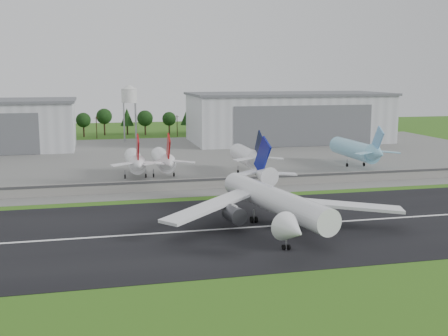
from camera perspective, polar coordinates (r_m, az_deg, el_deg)
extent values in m
plane|color=#245D16|center=(118.40, -0.87, -7.68)|extent=(600.00, 600.00, 0.00)
cube|color=black|center=(127.76, -1.84, -6.35)|extent=(320.00, 60.00, 0.10)
cube|color=white|center=(127.75, -1.84, -6.33)|extent=(220.00, 1.00, 0.02)
cube|color=slate|center=(234.34, -7.18, 0.92)|extent=(320.00, 150.00, 0.10)
cube|color=gray|center=(170.50, -4.84, -1.73)|extent=(240.00, 0.50, 3.50)
cube|color=#38383A|center=(169.97, -4.83, -1.33)|extent=(240.00, 0.12, 0.70)
cube|color=silver|center=(293.66, 6.56, 5.03)|extent=(100.00, 45.00, 24.00)
cube|color=#595B60|center=(292.93, 6.60, 7.49)|extent=(102.00, 47.00, 1.20)
cube|color=#595B60|center=(272.70, 8.16, 4.24)|extent=(70.00, 0.30, 19.68)
cylinder|color=#99999E|center=(293.96, -10.08, 4.56)|extent=(0.50, 0.50, 20.00)
cylinder|color=#99999E|center=(300.31, -9.00, 4.69)|extent=(0.50, 0.50, 20.00)
cylinder|color=silver|center=(296.28, -9.61, 7.23)|extent=(8.00, 8.00, 7.00)
cone|color=silver|center=(296.13, -9.63, 8.14)|extent=(8.40, 8.40, 2.40)
cylinder|color=white|center=(130.29, 5.17, -3.28)|extent=(13.91, 44.31, 5.80)
cone|color=white|center=(106.34, 6.96, -6.28)|extent=(6.82, 6.98, 5.80)
cone|color=white|center=(155.82, 3.89, -0.68)|extent=(7.09, 9.87, 5.51)
cube|color=navy|center=(154.47, 3.93, 1.22)|extent=(2.27, 9.47, 11.13)
cube|color=white|center=(131.40, 11.79, -3.70)|extent=(28.35, 13.55, 2.65)
cylinder|color=#333338|center=(129.11, 9.55, -4.59)|extent=(4.76, 6.11, 3.80)
cube|color=white|center=(155.90, 5.74, -0.55)|extent=(9.33, 4.31, 0.98)
cube|color=white|center=(127.41, -1.43, -3.91)|extent=(25.26, 21.80, 2.65)
cylinder|color=#333338|center=(126.55, 1.08, -4.75)|extent=(4.76, 6.11, 3.80)
cube|color=white|center=(154.79, 2.07, -0.58)|extent=(9.43, 7.14, 0.98)
cube|color=#99999E|center=(127.54, 5.38, -5.65)|extent=(15.42, 31.34, 3.20)
cylinder|color=black|center=(133.96, 3.05, -5.25)|extent=(0.67, 1.55, 1.50)
cylinder|color=white|center=(193.16, -9.07, 0.75)|extent=(5.64, 24.00, 5.64)
cone|color=white|center=(177.73, -8.70, 0.32)|extent=(5.35, 7.00, 5.35)
cube|color=#9D0C11|center=(177.52, -8.75, 1.88)|extent=(0.45, 8.59, 10.02)
cylinder|color=#99999E|center=(191.68, -10.03, -0.65)|extent=(0.32, 0.32, 3.00)
cylinder|color=#99999E|center=(192.18, -7.95, -0.57)|extent=(0.32, 0.32, 3.00)
cylinder|color=black|center=(191.81, -10.03, -0.86)|extent=(0.40, 1.40, 1.40)
cylinder|color=silver|center=(194.07, -6.24, 0.86)|extent=(5.66, 24.00, 5.66)
cone|color=silver|center=(178.72, -5.63, 0.44)|extent=(5.38, 7.00, 5.38)
cube|color=#9F0C0D|center=(178.51, -5.68, 1.99)|extent=(0.45, 8.59, 10.02)
cylinder|color=#99999E|center=(192.43, -7.18, -0.54)|extent=(0.32, 0.32, 3.00)
cylinder|color=#99999E|center=(193.27, -5.11, -0.46)|extent=(0.32, 0.32, 3.00)
cylinder|color=black|center=(192.55, -7.17, -0.74)|extent=(0.40, 1.40, 1.40)
cylinder|color=white|center=(199.79, 2.27, 1.22)|extent=(6.07, 24.00, 6.07)
cone|color=white|center=(184.92, 3.55, 0.84)|extent=(5.77, 7.00, 5.77)
cube|color=black|center=(184.73, 3.52, 2.34)|extent=(0.45, 8.59, 10.02)
cylinder|color=#99999E|center=(197.70, 1.43, -0.19)|extent=(0.32, 0.32, 3.00)
cylinder|color=#99999E|center=(199.57, 3.38, -0.11)|extent=(0.32, 0.32, 3.00)
cylinder|color=black|center=(197.82, 1.43, -0.39)|extent=(0.40, 1.40, 1.40)
cylinder|color=#85C9E5|center=(220.08, 13.04, 1.84)|extent=(6.69, 30.00, 6.69)
cone|color=#85C9E5|center=(203.70, 15.34, 1.42)|extent=(6.35, 7.00, 6.35)
cube|color=#6BA8DB|center=(203.53, 15.34, 2.78)|extent=(0.45, 8.59, 10.02)
cylinder|color=#99999E|center=(217.48, 12.40, 0.48)|extent=(0.32, 0.32, 3.00)
cylinder|color=#99999E|center=(220.58, 14.04, 0.55)|extent=(0.32, 0.32, 3.00)
cylinder|color=black|center=(217.59, 12.39, 0.30)|extent=(0.40, 1.40, 1.40)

